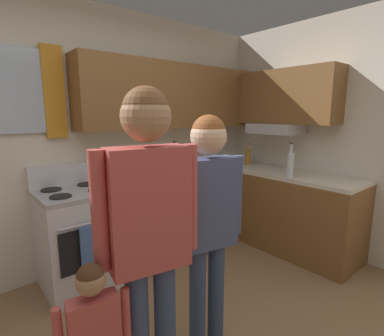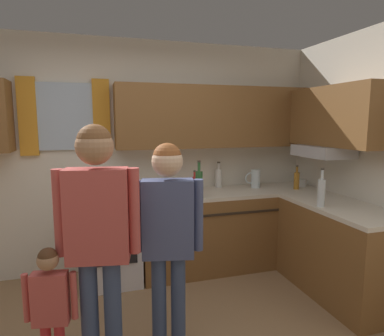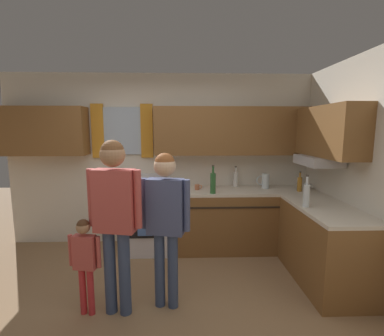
{
  "view_description": "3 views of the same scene",
  "coord_description": "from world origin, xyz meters",
  "px_view_note": "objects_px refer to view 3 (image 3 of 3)",
  "views": [
    {
      "loc": [
        -0.97,
        -1.03,
        1.57
      ],
      "look_at": [
        0.34,
        0.53,
        1.19
      ],
      "focal_mm": 27.51,
      "sensor_mm": 36.0,
      "label": 1
    },
    {
      "loc": [
        -0.29,
        -1.95,
        1.7
      ],
      "look_at": [
        0.47,
        0.58,
        1.33
      ],
      "focal_mm": 31.06,
      "sensor_mm": 36.0,
      "label": 2
    },
    {
      "loc": [
        0.36,
        -2.38,
        1.79
      ],
      "look_at": [
        0.46,
        0.75,
        1.34
      ],
      "focal_mm": 25.75,
      "sensor_mm": 36.0,
      "label": 3
    }
  ],
  "objects_px": {
    "water_pitcher": "(265,181)",
    "bottle_wine_green": "(213,183)",
    "adult_in_plaid": "(165,212)",
    "small_child": "(85,256)",
    "bottle_milk_white": "(235,179)",
    "mug_ceramic_white": "(307,186)",
    "bottle_tall_clear": "(306,195)",
    "cup_terracotta": "(197,187)",
    "adult_holding_child": "(115,207)",
    "bottle_oil_amber": "(300,184)",
    "stove_oven": "(148,219)",
    "bottle_sauce_red": "(214,183)"
  },
  "relations": [
    {
      "from": "stove_oven",
      "to": "bottle_milk_white",
      "type": "bearing_deg",
      "value": 9.79
    },
    {
      "from": "mug_ceramic_white",
      "to": "small_child",
      "type": "bearing_deg",
      "value": -153.01
    },
    {
      "from": "bottle_milk_white",
      "to": "mug_ceramic_white",
      "type": "xyz_separation_m",
      "value": [
        1.01,
        -0.27,
        -0.07
      ]
    },
    {
      "from": "bottle_tall_clear",
      "to": "cup_terracotta",
      "type": "height_order",
      "value": "bottle_tall_clear"
    },
    {
      "from": "bottle_tall_clear",
      "to": "mug_ceramic_white",
      "type": "bearing_deg",
      "value": 64.74
    },
    {
      "from": "bottle_tall_clear",
      "to": "water_pitcher",
      "type": "bearing_deg",
      "value": 100.29
    },
    {
      "from": "bottle_wine_green",
      "to": "cup_terracotta",
      "type": "distance_m",
      "value": 0.33
    },
    {
      "from": "cup_terracotta",
      "to": "stove_oven",
      "type": "bearing_deg",
      "value": -179.54
    },
    {
      "from": "stove_oven",
      "to": "cup_terracotta",
      "type": "relative_size",
      "value": 10.11
    },
    {
      "from": "mug_ceramic_white",
      "to": "stove_oven",
      "type": "bearing_deg",
      "value": 179.03
    },
    {
      "from": "mug_ceramic_white",
      "to": "adult_in_plaid",
      "type": "xyz_separation_m",
      "value": [
        -1.99,
        -1.3,
        0.03
      ]
    },
    {
      "from": "bottle_milk_white",
      "to": "small_child",
      "type": "height_order",
      "value": "bottle_milk_white"
    },
    {
      "from": "mug_ceramic_white",
      "to": "water_pitcher",
      "type": "relative_size",
      "value": 0.57
    },
    {
      "from": "adult_in_plaid",
      "to": "bottle_milk_white",
      "type": "bearing_deg",
      "value": 57.98
    },
    {
      "from": "cup_terracotta",
      "to": "bottle_tall_clear",
      "type": "bearing_deg",
      "value": -37.64
    },
    {
      "from": "mug_ceramic_white",
      "to": "water_pitcher",
      "type": "bearing_deg",
      "value": 169.26
    },
    {
      "from": "bottle_oil_amber",
      "to": "mug_ceramic_white",
      "type": "height_order",
      "value": "bottle_oil_amber"
    },
    {
      "from": "stove_oven",
      "to": "mug_ceramic_white",
      "type": "relative_size",
      "value": 8.76
    },
    {
      "from": "stove_oven",
      "to": "bottle_tall_clear",
      "type": "xyz_separation_m",
      "value": [
        1.92,
        -0.91,
        0.57
      ]
    },
    {
      "from": "bottle_sauce_red",
      "to": "bottle_oil_amber",
      "type": "xyz_separation_m",
      "value": [
        1.2,
        -0.21,
        0.02
      ]
    },
    {
      "from": "mug_ceramic_white",
      "to": "bottle_sauce_red",
      "type": "bearing_deg",
      "value": 175.71
    },
    {
      "from": "water_pitcher",
      "to": "bottle_tall_clear",
      "type": "bearing_deg",
      "value": -79.71
    },
    {
      "from": "water_pitcher",
      "to": "bottle_wine_green",
      "type": "bearing_deg",
      "value": -159.28
    },
    {
      "from": "bottle_tall_clear",
      "to": "cup_terracotta",
      "type": "bearing_deg",
      "value": 142.36
    },
    {
      "from": "small_child",
      "to": "bottle_tall_clear",
      "type": "bearing_deg",
      "value": 12.65
    },
    {
      "from": "water_pitcher",
      "to": "small_child",
      "type": "height_order",
      "value": "water_pitcher"
    },
    {
      "from": "bottle_milk_white",
      "to": "adult_in_plaid",
      "type": "bearing_deg",
      "value": -122.02
    },
    {
      "from": "bottle_wine_green",
      "to": "cup_terracotta",
      "type": "xyz_separation_m",
      "value": [
        -0.2,
        0.24,
        -0.11
      ]
    },
    {
      "from": "adult_in_plaid",
      "to": "small_child",
      "type": "bearing_deg",
      "value": -172.71
    },
    {
      "from": "stove_oven",
      "to": "cup_terracotta",
      "type": "bearing_deg",
      "value": 0.46
    },
    {
      "from": "bottle_oil_amber",
      "to": "adult_holding_child",
      "type": "distance_m",
      "value": 2.62
    },
    {
      "from": "bottle_milk_white",
      "to": "stove_oven",
      "type": "bearing_deg",
      "value": -170.21
    },
    {
      "from": "bottle_tall_clear",
      "to": "cup_terracotta",
      "type": "relative_size",
      "value": 3.37
    },
    {
      "from": "cup_terracotta",
      "to": "adult_holding_child",
      "type": "bearing_deg",
      "value": -120.48
    },
    {
      "from": "bottle_wine_green",
      "to": "adult_holding_child",
      "type": "relative_size",
      "value": 0.23
    },
    {
      "from": "bottle_oil_amber",
      "to": "bottle_tall_clear",
      "type": "xyz_separation_m",
      "value": [
        -0.25,
        -0.77,
        0.03
      ]
    },
    {
      "from": "bottle_sauce_red",
      "to": "bottle_milk_white",
      "type": "xyz_separation_m",
      "value": [
        0.36,
        0.17,
        0.03
      ]
    },
    {
      "from": "water_pitcher",
      "to": "bottle_sauce_red",
      "type": "bearing_deg",
      "value": -179.26
    },
    {
      "from": "bottle_sauce_red",
      "to": "bottle_tall_clear",
      "type": "relative_size",
      "value": 0.67
    },
    {
      "from": "bottle_wine_green",
      "to": "bottle_milk_white",
      "type": "height_order",
      "value": "bottle_wine_green"
    },
    {
      "from": "cup_terracotta",
      "to": "adult_holding_child",
      "type": "distance_m",
      "value": 1.67
    },
    {
      "from": "adult_in_plaid",
      "to": "small_child",
      "type": "height_order",
      "value": "adult_in_plaid"
    },
    {
      "from": "bottle_sauce_red",
      "to": "bottle_wine_green",
      "type": "distance_m",
      "value": 0.31
    },
    {
      "from": "adult_in_plaid",
      "to": "small_child",
      "type": "distance_m",
      "value": 0.86
    },
    {
      "from": "bottle_sauce_red",
      "to": "water_pitcher",
      "type": "relative_size",
      "value": 1.12
    },
    {
      "from": "mug_ceramic_white",
      "to": "water_pitcher",
      "type": "xyz_separation_m",
      "value": [
        -0.59,
        0.11,
        0.06
      ]
    },
    {
      "from": "cup_terracotta",
      "to": "adult_holding_child",
      "type": "relative_size",
      "value": 0.06
    },
    {
      "from": "bottle_sauce_red",
      "to": "bottle_tall_clear",
      "type": "distance_m",
      "value": 1.36
    },
    {
      "from": "small_child",
      "to": "cup_terracotta",
      "type": "bearing_deg",
      "value": 51.7
    },
    {
      "from": "adult_holding_child",
      "to": "water_pitcher",
      "type": "bearing_deg",
      "value": 38.94
    }
  ]
}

